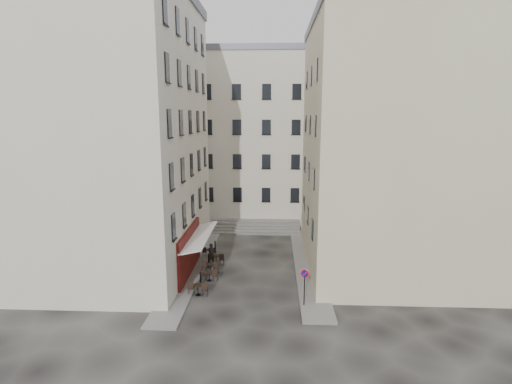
# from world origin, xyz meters

# --- Properties ---
(ground) EXTENTS (90.00, 90.00, 0.00)m
(ground) POSITION_xyz_m (0.00, 0.00, 0.00)
(ground) COLOR black
(ground) RESTS_ON ground
(sidewalk_left) EXTENTS (2.00, 22.00, 0.12)m
(sidewalk_left) POSITION_xyz_m (-4.50, 4.00, 0.06)
(sidewalk_left) COLOR slate
(sidewalk_left) RESTS_ON ground
(sidewalk_right) EXTENTS (2.00, 18.00, 0.12)m
(sidewalk_right) POSITION_xyz_m (4.50, 3.00, 0.06)
(sidewalk_right) COLOR slate
(sidewalk_right) RESTS_ON ground
(building_left) EXTENTS (12.20, 16.20, 20.60)m
(building_left) POSITION_xyz_m (-10.50, 3.00, 10.31)
(building_left) COLOR beige
(building_left) RESTS_ON ground
(building_right) EXTENTS (12.20, 14.20, 18.60)m
(building_right) POSITION_xyz_m (10.50, 3.50, 9.31)
(building_right) COLOR #BCAF8C
(building_right) RESTS_ON ground
(building_back) EXTENTS (18.20, 10.20, 18.60)m
(building_back) POSITION_xyz_m (-1.00, 19.00, 9.31)
(building_back) COLOR beige
(building_back) RESTS_ON ground
(cafe_storefront) EXTENTS (1.74, 7.30, 3.50)m
(cafe_storefront) POSITION_xyz_m (-4.32, 1.00, 1.88)
(cafe_storefront) COLOR #470B0A
(cafe_storefront) RESTS_ON ground
(stone_steps) EXTENTS (9.00, 3.15, 0.80)m
(stone_steps) POSITION_xyz_m (0.00, 12.57, 0.40)
(stone_steps) COLOR #615E5C
(stone_steps) RESTS_ON ground
(bollard_near) EXTENTS (0.12, 0.12, 0.98)m
(bollard_near) POSITION_xyz_m (-3.25, -1.00, 0.53)
(bollard_near) COLOR black
(bollard_near) RESTS_ON ground
(bollard_mid) EXTENTS (0.12, 0.12, 0.98)m
(bollard_mid) POSITION_xyz_m (-3.25, 2.50, 0.53)
(bollard_mid) COLOR black
(bollard_mid) RESTS_ON ground
(bollard_far) EXTENTS (0.12, 0.12, 0.98)m
(bollard_far) POSITION_xyz_m (-3.25, 6.00, 0.53)
(bollard_far) COLOR black
(bollard_far) RESTS_ON ground
(no_parking_sign) EXTENTS (0.53, 0.22, 2.46)m
(no_parking_sign) POSITION_xyz_m (3.74, -3.83, 1.74)
(no_parking_sign) COLOR black
(no_parking_sign) RESTS_ON ground
(bistro_table_a) EXTENTS (1.34, 0.63, 0.94)m
(bistro_table_a) POSITION_xyz_m (-3.13, -2.57, 0.48)
(bistro_table_a) COLOR black
(bistro_table_a) RESTS_ON ground
(bistro_table_b) EXTENTS (1.22, 0.57, 0.86)m
(bistro_table_b) POSITION_xyz_m (-2.75, -0.22, 0.44)
(bistro_table_b) COLOR black
(bistro_table_b) RESTS_ON ground
(bistro_table_c) EXTENTS (1.30, 0.61, 0.92)m
(bistro_table_c) POSITION_xyz_m (-2.91, 1.27, 0.47)
(bistro_table_c) COLOR black
(bistro_table_c) RESTS_ON ground
(bistro_table_d) EXTENTS (1.27, 0.59, 0.89)m
(bistro_table_d) POSITION_xyz_m (-2.72, 3.06, 0.46)
(bistro_table_d) COLOR black
(bistro_table_d) RESTS_ON ground
(bistro_table_e) EXTENTS (1.17, 0.55, 0.82)m
(bistro_table_e) POSITION_xyz_m (-3.56, 4.74, 0.42)
(bistro_table_e) COLOR black
(bistro_table_e) RESTS_ON ground
(pedestrian) EXTENTS (0.69, 0.55, 1.65)m
(pedestrian) POSITION_xyz_m (-3.18, 3.31, 0.82)
(pedestrian) COLOR black
(pedestrian) RESTS_ON ground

